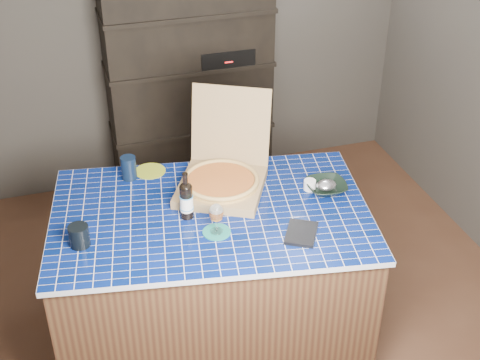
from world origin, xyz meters
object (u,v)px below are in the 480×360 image
object	(u,v)px
pizza_box	(222,177)
wine_glass	(216,213)
dvd_case	(301,233)
bowl	(326,187)
kitchen_island	(212,278)
mead_bottle	(186,200)

from	to	relation	value
pizza_box	wine_glass	size ratio (longest dim) A/B	4.19
dvd_case	bowl	bearing A→B (deg)	79.88
wine_glass	dvd_case	world-z (taller)	wine_glass
pizza_box	dvd_case	bearing A→B (deg)	-35.49
dvd_case	bowl	world-z (taller)	bowl
kitchen_island	bowl	world-z (taller)	bowl
pizza_box	mead_bottle	bearing A→B (deg)	-111.93
dvd_case	bowl	xyz separation A→B (m)	(0.28, 0.33, 0.02)
bowl	dvd_case	bearing A→B (deg)	-130.05
kitchen_island	dvd_case	bearing A→B (deg)	-30.57
mead_bottle	wine_glass	distance (m)	0.21
mead_bottle	dvd_case	world-z (taller)	mead_bottle
mead_bottle	bowl	bearing A→B (deg)	0.85
pizza_box	wine_glass	world-z (taller)	pizza_box
dvd_case	kitchen_island	bearing A→B (deg)	169.77
mead_bottle	dvd_case	size ratio (longest dim) A/B	1.30
kitchen_island	bowl	distance (m)	0.82
mead_bottle	wine_glass	bearing A→B (deg)	-57.94
wine_glass	bowl	bearing A→B (deg)	15.53
wine_glass	pizza_box	bearing A→B (deg)	70.24
pizza_box	mead_bottle	distance (m)	0.33
dvd_case	mead_bottle	bearing A→B (deg)	178.24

